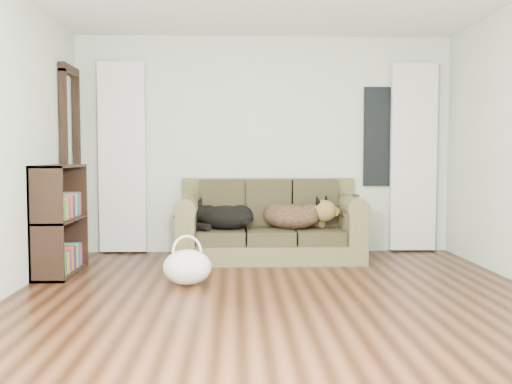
{
  "coord_description": "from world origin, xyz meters",
  "views": [
    {
      "loc": [
        -0.35,
        -4.42,
        1.17
      ],
      "look_at": [
        -0.14,
        1.6,
        0.79
      ],
      "focal_mm": 40.0,
      "sensor_mm": 36.0,
      "label": 1
    }
  ],
  "objects_px": {
    "dog_shepherd": "(295,216)",
    "sofa": "(270,220)",
    "dog_black_lab": "(222,217)",
    "tote_bag": "(187,267)",
    "bookshelf": "(60,224)"
  },
  "relations": [
    {
      "from": "sofa",
      "to": "dog_black_lab",
      "type": "xyz_separation_m",
      "value": [
        -0.54,
        -0.03,
        0.03
      ]
    },
    {
      "from": "sofa",
      "to": "tote_bag",
      "type": "distance_m",
      "value": 1.54
    },
    {
      "from": "dog_shepherd",
      "to": "bookshelf",
      "type": "bearing_deg",
      "value": 47.9
    },
    {
      "from": "sofa",
      "to": "dog_shepherd",
      "type": "xyz_separation_m",
      "value": [
        0.28,
        -0.02,
        0.04
      ]
    },
    {
      "from": "tote_bag",
      "to": "sofa",
      "type": "bearing_deg",
      "value": 56.99
    },
    {
      "from": "dog_shepherd",
      "to": "bookshelf",
      "type": "xyz_separation_m",
      "value": [
        -2.4,
        -0.71,
        0.01
      ]
    },
    {
      "from": "dog_shepherd",
      "to": "sofa",
      "type": "bearing_deg",
      "value": 27.11
    },
    {
      "from": "tote_bag",
      "to": "bookshelf",
      "type": "relative_size",
      "value": 0.41
    },
    {
      "from": "dog_shepherd",
      "to": "bookshelf",
      "type": "relative_size",
      "value": 0.64
    },
    {
      "from": "sofa",
      "to": "bookshelf",
      "type": "xyz_separation_m",
      "value": [
        -2.12,
        -0.73,
        0.05
      ]
    },
    {
      "from": "sofa",
      "to": "bookshelf",
      "type": "distance_m",
      "value": 2.25
    },
    {
      "from": "sofa",
      "to": "dog_black_lab",
      "type": "bearing_deg",
      "value": -176.58
    },
    {
      "from": "sofa",
      "to": "dog_black_lab",
      "type": "height_order",
      "value": "sofa"
    },
    {
      "from": "dog_black_lab",
      "to": "tote_bag",
      "type": "xyz_separation_m",
      "value": [
        -0.29,
        -1.24,
        -0.32
      ]
    },
    {
      "from": "dog_black_lab",
      "to": "dog_shepherd",
      "type": "relative_size",
      "value": 0.93
    }
  ]
}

